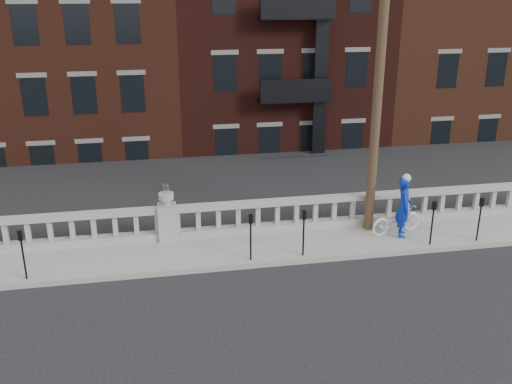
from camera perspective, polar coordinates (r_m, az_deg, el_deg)
ground at (r=14.00m, az=-8.02°, el=-11.93°), size 120.00×120.00×0.00m
sidewalk at (r=16.59m, az=-8.59°, el=-6.25°), size 32.00×2.20×0.15m
balustrade at (r=17.22m, az=-8.82°, el=-3.18°), size 28.00×0.34×1.03m
planter_pedestal at (r=17.15m, az=-8.86°, el=-2.59°), size 0.55×0.55×1.76m
lower_level at (r=35.27m, az=-9.34°, el=12.14°), size 80.00×44.00×20.80m
utility_pole at (r=16.93m, az=12.30°, el=12.40°), size 1.60×0.28×10.00m
parking_meter_a at (r=15.81m, az=-22.33°, el=-5.33°), size 0.10×0.09×1.36m
parking_meter_b at (r=15.63m, az=-0.54°, el=-4.01°), size 0.10×0.09×1.36m
parking_meter_c at (r=15.93m, az=4.79°, el=-3.59°), size 0.10×0.09×1.36m
parking_meter_d at (r=17.31m, az=17.26°, el=-2.49°), size 0.10×0.09×1.36m
parking_meter_e at (r=18.04m, az=21.50°, el=-2.09°), size 0.10×0.09×1.36m
bicycle at (r=17.99m, az=13.86°, el=-2.65°), size 1.80×0.97×0.90m
cyclist at (r=17.68m, az=14.57°, el=-1.44°), size 0.64×0.79×1.86m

